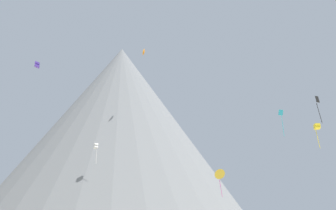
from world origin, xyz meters
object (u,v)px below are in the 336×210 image
object	(u,v)px
kite_black_mid	(318,104)
kite_cyan_mid	(281,117)
kite_gold_low	(220,175)
rock_massif	(122,134)
kite_indigo_high	(37,65)
kite_yellow_mid	(317,127)
kite_orange_high	(144,52)
kite_white_mid	(96,146)

from	to	relation	value
kite_black_mid	kite_cyan_mid	xyz separation A→B (m)	(-1.13, 13.24, 1.19)
kite_black_mid	kite_cyan_mid	size ratio (longest dim) A/B	0.85
kite_gold_low	kite_black_mid	size ratio (longest dim) A/B	1.22
rock_massif	kite_black_mid	world-z (taller)	rock_massif
kite_black_mid	kite_indigo_high	bearing A→B (deg)	1.28
kite_indigo_high	kite_black_mid	bearing A→B (deg)	-118.47
kite_yellow_mid	kite_indigo_high	xyz separation A→B (m)	(-48.03, 9.48, 13.58)
kite_yellow_mid	kite_cyan_mid	size ratio (longest dim) A/B	0.77
kite_orange_high	kite_cyan_mid	distance (m)	39.22
rock_massif	kite_gold_low	xyz separation A→B (m)	(22.14, -36.87, -15.00)
kite_yellow_mid	kite_black_mid	bearing A→B (deg)	-102.16
kite_white_mid	kite_gold_low	bearing A→B (deg)	141.49
rock_massif	kite_orange_high	size ratio (longest dim) A/B	54.78
kite_gold_low	kite_white_mid	size ratio (longest dim) A/B	1.24
kite_gold_low	kite_orange_high	bearing A→B (deg)	-12.34
kite_gold_low	kite_indigo_high	size ratio (longest dim) A/B	4.55
kite_yellow_mid	kite_orange_high	bearing A→B (deg)	137.64
rock_massif	kite_cyan_mid	xyz separation A→B (m)	(33.18, -42.45, -4.78)
kite_black_mid	kite_indigo_high	xyz separation A→B (m)	(-47.11, 12.68, 10.67)
rock_massif	kite_gold_low	distance (m)	45.54
kite_white_mid	kite_yellow_mid	bearing A→B (deg)	124.61
kite_orange_high	kite_indigo_high	distance (m)	30.46
rock_massif	kite_orange_high	world-z (taller)	rock_massif
kite_black_mid	kite_white_mid	world-z (taller)	kite_black_mid
rock_massif	kite_indigo_high	world-z (taller)	rock_massif
kite_white_mid	kite_indigo_high	size ratio (longest dim) A/B	3.67
kite_gold_low	kite_indigo_high	world-z (taller)	kite_indigo_high
kite_orange_high	kite_gold_low	bearing A→B (deg)	-125.14
rock_massif	kite_white_mid	distance (m)	32.93
rock_massif	kite_black_mid	bearing A→B (deg)	-58.37
kite_gold_low	kite_cyan_mid	size ratio (longest dim) A/B	1.04
kite_gold_low	kite_yellow_mid	size ratio (longest dim) A/B	1.36
kite_gold_low	kite_black_mid	world-z (taller)	kite_black_mid
kite_white_mid	kite_black_mid	bearing A→B (deg)	120.40
rock_massif	kite_cyan_mid	world-z (taller)	rock_massif
kite_orange_high	kite_white_mid	distance (m)	28.39
kite_yellow_mid	kite_gold_low	bearing A→B (deg)	133.72
kite_indigo_high	rock_massif	bearing A→B (deg)	-29.99
kite_black_mid	kite_indigo_high	size ratio (longest dim) A/B	3.74
rock_massif	kite_white_mid	size ratio (longest dim) A/B	22.01
rock_massif	kite_gold_low	bearing A→B (deg)	-59.01
kite_black_mid	kite_cyan_mid	world-z (taller)	kite_cyan_mid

